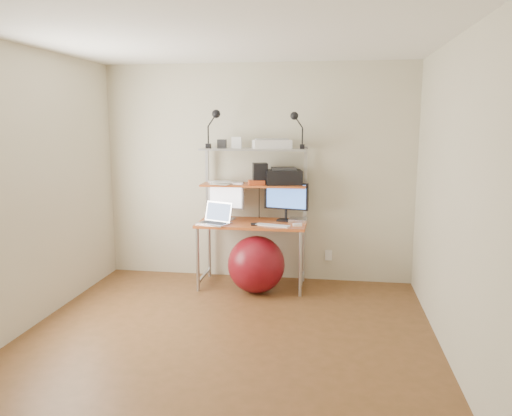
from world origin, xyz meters
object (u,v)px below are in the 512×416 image
(monitor_black, at_px, (286,198))
(laptop, at_px, (216,219))
(exercise_ball, at_px, (256,264))
(printer, at_px, (284,176))
(monitor_silver, at_px, (226,198))

(monitor_black, bearing_deg, laptop, -147.10)
(laptop, height_order, exercise_ball, laptop)
(laptop, relative_size, exercise_ball, 0.65)
(monitor_black, height_order, printer, printer)
(monitor_black, bearing_deg, monitor_silver, -164.80)
(printer, distance_m, exercise_ball, 1.02)
(monitor_silver, bearing_deg, monitor_black, 10.18)
(exercise_ball, bearing_deg, monitor_black, 49.29)
(monitor_silver, height_order, printer, printer)
(monitor_black, xyz_separation_m, exercise_ball, (-0.29, -0.33, -0.68))
(printer, bearing_deg, exercise_ball, -138.45)
(monitor_silver, distance_m, laptop, 0.32)
(laptop, distance_m, exercise_ball, 0.66)
(monitor_black, bearing_deg, printer, 170.36)
(monitor_black, height_order, laptop, monitor_black)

